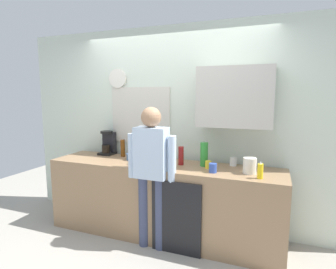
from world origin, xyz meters
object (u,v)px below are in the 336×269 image
Objects in this scene: mixing_bowl at (135,156)px; person_at_sink at (152,166)px; dish_soap at (260,171)px; coffee_maker at (108,144)px; cup_blue_mug at (213,168)px; cup_white_mug at (233,162)px; bottle_amber_beer at (123,148)px; bottle_clear_soda at (204,154)px; storage_canister at (250,166)px; bottle_red_vinegar at (181,156)px; cup_yellow_cup at (208,165)px.

person_at_sink reaches higher than mixing_bowl.
person_at_sink is at bearing -174.11° from dish_soap.
coffee_maker reaches higher than cup_blue_mug.
person_at_sink reaches higher than dish_soap.
dish_soap is 0.11× the size of person_at_sink.
cup_white_mug is at bearing 6.29° from mixing_bowl.
dish_soap is (1.78, -0.38, -0.04)m from bottle_amber_beer.
dish_soap is (0.32, -0.42, 0.03)m from cup_white_mug.
bottle_clear_soda is at bearing -4.89° from bottle_amber_beer.
person_at_sink is (-0.49, -0.40, -0.09)m from bottle_clear_soda.
storage_canister is at bearing -52.43° from cup_white_mug.
coffee_maker is 1.18× the size of bottle_clear_soda.
coffee_maker is at bearing 158.09° from person_at_sink.
cup_yellow_cup is (0.34, -0.05, -0.07)m from bottle_red_vinegar.
cup_yellow_cup is 0.39× the size of mixing_bowl.
mixing_bowl is at bearing 169.63° from dish_soap.
bottle_clear_soda is at bearing 47.88° from person_at_sink.
cup_white_mug is at bearing 17.32° from bottle_red_vinegar.
coffee_maker reaches higher than bottle_clear_soda.
cup_yellow_cup is 0.16m from cup_blue_mug.
bottle_red_vinegar is 2.59× the size of cup_yellow_cup.
bottle_amber_beer is at bearing 171.29° from cup_yellow_cup.
dish_soap is (0.48, -0.05, 0.03)m from cup_blue_mug.
mixing_bowl is at bearing 175.74° from bottle_red_vinegar.
person_at_sink is at bearing -37.21° from bottle_amber_beer.
coffee_maker is 3.47× the size of cup_white_mug.
bottle_amber_beer is at bearing 158.29° from mixing_bowl.
cup_white_mug reaches higher than cup_yellow_cup.
cup_blue_mug is 0.06× the size of person_at_sink.
bottle_clear_soda is 3.29× the size of cup_yellow_cup.
bottle_clear_soda reaches higher than bottle_amber_beer.
bottle_amber_beer is 1.15m from bottle_clear_soda.
coffee_maker is 1.96m from storage_canister.
storage_canister reaches higher than cup_blue_mug.
person_at_sink reaches higher than bottle_amber_beer.
coffee_maker is 1.08m from person_at_sink.
mixing_bowl is 1.44m from storage_canister.
bottle_amber_beer is 1.23m from cup_yellow_cup.
bottle_red_vinegar is 0.42m from person_at_sink.
coffee_maker is 3.88× the size of cup_yellow_cup.
person_at_sink reaches higher than storage_canister.
dish_soap reaches higher than cup_blue_mug.
bottle_clear_soda is 0.29m from cup_blue_mug.
bottle_amber_beer is 1.05× the size of bottle_red_vinegar.
storage_canister is at bearing -6.33° from bottle_red_vinegar.
person_at_sink is (-1.02, -0.26, -0.04)m from storage_canister.
cup_white_mug is at bearing 23.78° from bottle_clear_soda.
cup_yellow_cup is 0.47× the size of dish_soap.
storage_canister is at bearing 127.52° from dish_soap.
cup_white_mug is 0.06× the size of person_at_sink.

